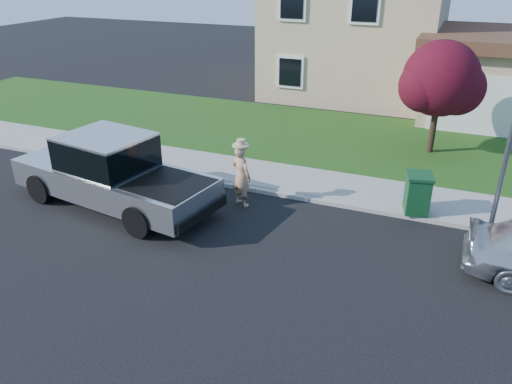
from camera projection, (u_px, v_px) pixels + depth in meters
ground at (213, 236)px, 12.71m from camera, size 80.00×80.00×0.00m
curb at (287, 195)px, 14.77m from camera, size 40.00×0.20×0.12m
sidewalk at (299, 181)px, 15.68m from camera, size 40.00×2.00×0.15m
lawn at (334, 138)px, 19.46m from camera, size 40.00×7.00×0.10m
house at (384, 30)px, 24.61m from camera, size 14.00×11.30×6.85m
pickup_truck at (112, 173)px, 13.95m from camera, size 6.51×3.06×2.06m
woman at (241, 175)px, 13.95m from camera, size 0.77×0.64×1.97m
ornamental_tree at (442, 82)px, 16.90m from camera, size 2.85×2.57×3.91m
trash_bin at (418, 193)px, 13.41m from camera, size 0.82×0.90×1.09m
street_lamp at (510, 139)px, 11.00m from camera, size 0.39×0.64×4.94m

